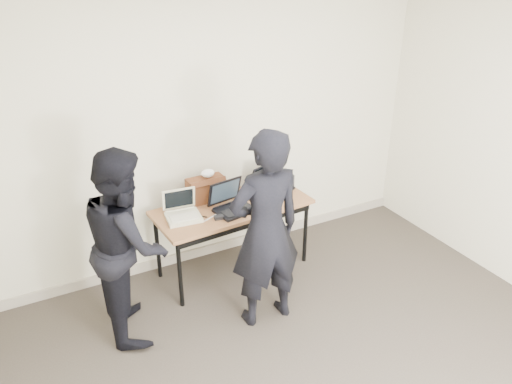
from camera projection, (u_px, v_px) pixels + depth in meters
room at (364, 240)px, 3.02m from camera, size 4.60×4.60×2.80m
desk at (233, 212)px, 4.79m from camera, size 1.54×0.75×0.72m
laptop_beige at (182, 213)px, 4.54m from camera, size 0.33×0.33×0.25m
laptop_center at (231, 203)px, 4.68m from camera, size 0.41×0.40×0.27m
laptop_right at (270, 184)px, 5.06m from camera, size 0.45×0.45×0.26m
leather_satchel at (206, 189)px, 4.81m from camera, size 0.36×0.19×0.25m
tissue at (208, 173)px, 4.76m from camera, size 0.14×0.12×0.08m
equipment_box at (280, 179)px, 5.15m from camera, size 0.25×0.22×0.13m
power_brick at (219, 217)px, 4.53m from camera, size 0.09×0.07×0.03m
cables at (237, 205)px, 4.78m from camera, size 1.16×0.42×0.01m
person_typist at (266, 231)px, 4.04m from camera, size 0.64×0.42×1.75m
person_observer at (127, 243)px, 3.99m from camera, size 0.72×0.87×1.62m
baseboard at (221, 246)px, 5.37m from camera, size 4.50×0.03×0.10m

